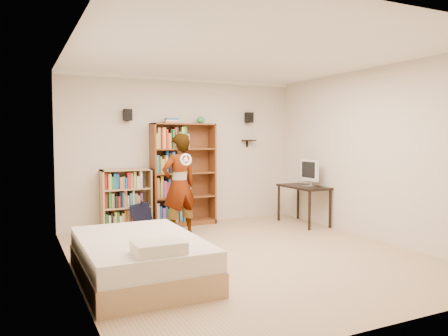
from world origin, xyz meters
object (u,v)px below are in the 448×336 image
at_px(daybed, 140,253).
at_px(person, 179,185).
at_px(computer_desk, 303,205).
at_px(tall_bookshelf, 184,175).
at_px(low_bookshelf, 126,200).

relative_size(daybed, person, 1.19).
xyz_separation_m(computer_desk, daybed, (-3.55, -1.76, -0.06)).
distance_m(tall_bookshelf, person, 0.92).
height_order(tall_bookshelf, low_bookshelf, tall_bookshelf).
relative_size(tall_bookshelf, person, 1.11).
height_order(daybed, person, person).
height_order(low_bookshelf, person, person).
bearing_deg(computer_desk, person, 178.27).
height_order(low_bookshelf, daybed, low_bookshelf).
xyz_separation_m(low_bookshelf, person, (0.67, -0.84, 0.30)).
xyz_separation_m(tall_bookshelf, daybed, (-1.53, -2.66, -0.64)).
distance_m(tall_bookshelf, daybed, 3.13).
bearing_deg(computer_desk, low_bookshelf, 163.47).
bearing_deg(tall_bookshelf, low_bookshelf, 179.34).
relative_size(low_bookshelf, person, 0.64).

